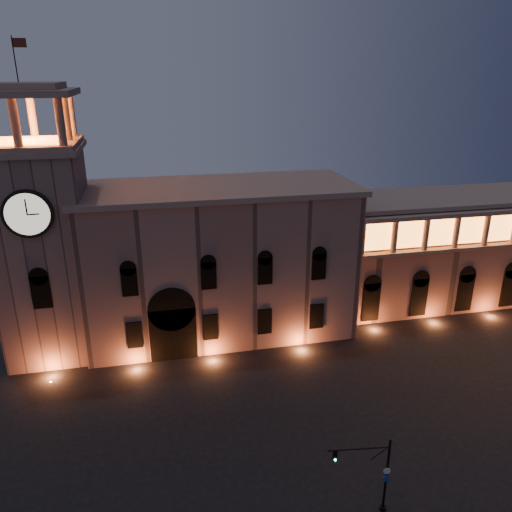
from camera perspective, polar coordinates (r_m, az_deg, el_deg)
name	(u,v)px	position (r m, az deg, el deg)	size (l,w,h in m)	color
ground	(285,451)	(44.22, 3.34, -21.34)	(160.00, 160.00, 0.00)	black
government_building	(219,261)	(57.88, -4.26, -0.53)	(30.80, 12.80, 17.60)	#8C665B
clock_tower	(44,244)	(56.39, -23.08, 1.28)	(9.80, 9.80, 32.40)	#8C665B
colonnade_wing	(469,246)	(72.70, 23.14, 1.05)	(40.60, 11.50, 14.50)	#866156
traffic_light	(376,474)	(38.53, 13.55, -23.10)	(4.48, 0.85, 6.18)	black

